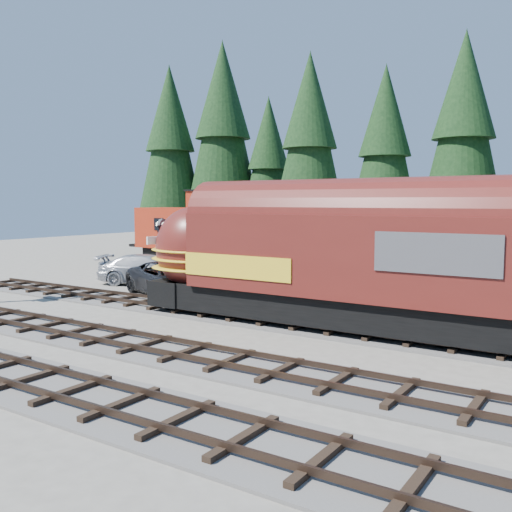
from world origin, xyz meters
The scene contains 7 objects.
ground centered at (0.00, 0.00, 0.00)m, with size 120.00×120.00×0.00m, color #6B665B.
track_spur centered at (-10.00, 18.00, 0.06)m, with size 32.00×3.20×0.33m.
depot centered at (0.00, 10.50, 2.96)m, with size 12.80×7.00×5.30m.
locomotive centered at (-2.99, 4.00, 2.60)m, with size 16.37×3.25×4.45m.
caboose centered at (-19.91, 18.00, 2.68)m, with size 10.45×3.03×5.43m.
pickup_truck_a centered at (-12.53, 6.63, 0.91)m, with size 3.02×6.56×1.82m, color black.
pickup_truck_b centered at (-16.52, 9.10, 0.90)m, with size 2.51×6.18×1.79m, color #ACAEB4.
Camera 1 is at (7.70, -15.88, 5.04)m, focal length 40.00 mm.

